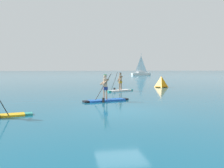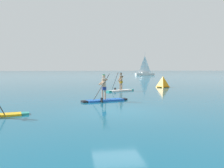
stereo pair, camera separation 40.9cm
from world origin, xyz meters
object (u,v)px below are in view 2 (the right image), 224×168
paddleboarder_far_right (120,88)px  paddleboarder_mid_center (104,96)px  race_marker_buoy (163,82)px  sailboat_right_horizon (145,72)px

paddleboarder_far_right → paddleboarder_mid_center: bearing=42.2°
paddleboarder_far_right → race_marker_buoy: size_ratio=1.98×
paddleboarder_mid_center → race_marker_buoy: 13.11m
paddleboarder_mid_center → race_marker_buoy: paddleboarder_mid_center is taller
paddleboarder_mid_center → race_marker_buoy: (7.85, 10.50, 0.21)m
paddleboarder_far_right → race_marker_buoy: 6.78m
sailboat_right_horizon → race_marker_buoy: bearing=69.5°
paddleboarder_mid_center → paddleboarder_far_right: bearing=-126.7°
paddleboarder_mid_center → sailboat_right_horizon: bearing=-126.3°
race_marker_buoy → sailboat_right_horizon: sailboat_right_horizon is taller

